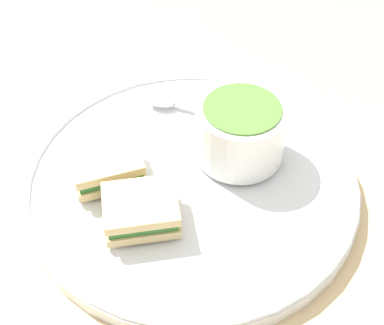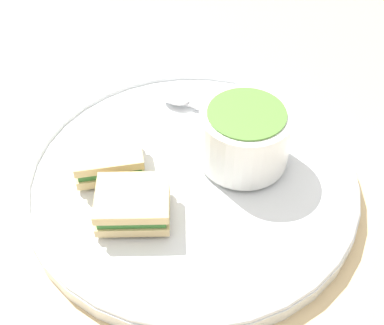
{
  "view_description": "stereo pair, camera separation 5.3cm",
  "coord_description": "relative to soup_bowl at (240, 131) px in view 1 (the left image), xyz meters",
  "views": [
    {
      "loc": [
        0.35,
        0.13,
        0.42
      ],
      "look_at": [
        0.0,
        0.0,
        0.04
      ],
      "focal_mm": 50.0,
      "sensor_mm": 36.0,
      "label": 1
    },
    {
      "loc": [
        0.32,
        0.18,
        0.42
      ],
      "look_at": [
        0.0,
        0.0,
        0.04
      ],
      "focal_mm": 50.0,
      "sensor_mm": 36.0,
      "label": 2
    }
  ],
  "objects": [
    {
      "name": "sandwich_half_far",
      "position": [
        0.12,
        -0.06,
        -0.02
      ],
      "size": [
        0.08,
        0.09,
        0.03
      ],
      "rotation": [
        0.0,
        0.0,
        5.23
      ],
      "color": "#DBBC7F",
      "rests_on": "plate"
    },
    {
      "name": "ground_plane",
      "position": [
        0.05,
        -0.04,
        -0.05
      ],
      "size": [
        2.4,
        2.4,
        0.0
      ],
      "primitive_type": "plane",
      "color": "#D1B27F"
    },
    {
      "name": "soup_bowl",
      "position": [
        0.0,
        0.0,
        0.0
      ],
      "size": [
        0.09,
        0.09,
        0.06
      ],
      "color": "white",
      "rests_on": "plate"
    },
    {
      "name": "plate",
      "position": [
        0.05,
        -0.04,
        -0.04
      ],
      "size": [
        0.34,
        0.34,
        0.02
      ],
      "color": "white",
      "rests_on": "ground_plane"
    },
    {
      "name": "sandwich_half_near",
      "position": [
        0.08,
        -0.12,
        -0.02
      ],
      "size": [
        0.09,
        0.09,
        0.03
      ],
      "rotation": [
        0.0,
        0.0,
        5.39
      ],
      "color": "#DBBC7F",
      "rests_on": "plate"
    },
    {
      "name": "spoon",
      "position": [
        -0.05,
        -0.1,
        -0.03
      ],
      "size": [
        0.02,
        0.12,
        0.01
      ],
      "rotation": [
        0.0,
        0.0,
        11.0
      ],
      "color": "silver",
      "rests_on": "plate"
    }
  ]
}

